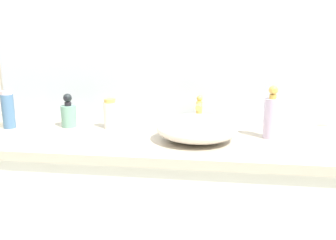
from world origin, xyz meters
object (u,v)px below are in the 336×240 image
Objects in this scene: soap_dispenser at (272,116)px; spray_can at (68,114)px; lotion_bottle at (110,114)px; sink_basin at (197,128)px; perfume_bottle at (8,110)px.

soap_dispenser is 1.40× the size of spray_can.
spray_can is at bearing -179.59° from lotion_bottle.
perfume_bottle reaches higher than sink_basin.
soap_dispenser reaches higher than spray_can.
spray_can is at bearing 166.66° from sink_basin.
lotion_bottle is 0.48m from perfume_bottle.
soap_dispenser is 1.60× the size of lotion_bottle.
sink_basin is at bearing -13.34° from spray_can.
sink_basin is 2.40× the size of lotion_bottle.
sink_basin is 0.90m from perfume_bottle.
perfume_bottle is at bearing -167.78° from spray_can.
soap_dispenser is 0.94m from spray_can.
perfume_bottle is at bearing 179.67° from soap_dispenser.
soap_dispenser is at bearing -4.04° from spray_can.
sink_basin is 0.44m from lotion_bottle.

